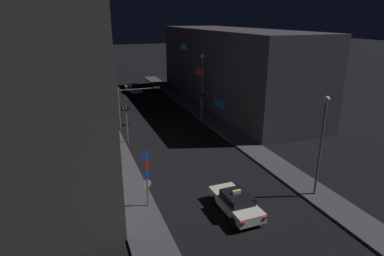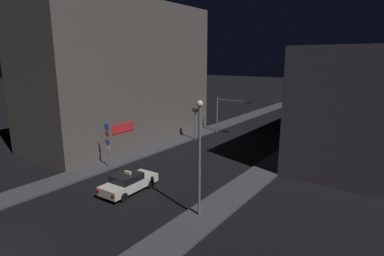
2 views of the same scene
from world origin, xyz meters
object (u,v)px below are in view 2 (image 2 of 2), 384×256
at_px(taxi, 129,182).
at_px(traffic_light_overhead, 231,108).
at_px(traffic_light_left_kerb, 195,117).
at_px(street_lamp_far_block, 306,98).
at_px(street_lamp_near_block, 199,148).
at_px(far_car, 297,112).
at_px(sign_pole_left, 108,142).
at_px(traffic_light_right_kerb, 285,123).

height_order(taxi, traffic_light_overhead, traffic_light_overhead).
xyz_separation_m(traffic_light_left_kerb, street_lamp_far_block, (10.66, 6.57, 2.37)).
bearing_deg(street_lamp_near_block, street_lamp_far_block, 89.84).
xyz_separation_m(far_car, sign_pole_left, (-5.76, -35.19, 1.67)).
relative_size(traffic_light_overhead, sign_pole_left, 1.25).
relative_size(far_car, traffic_light_right_kerb, 1.29).
distance_m(traffic_light_left_kerb, traffic_light_right_kerb, 10.14).
relative_size(taxi, street_lamp_near_block, 0.64).
bearing_deg(street_lamp_far_block, far_car, 109.11).
bearing_deg(sign_pole_left, traffic_light_left_kerb, 86.33).
bearing_deg(street_lamp_far_block, traffic_light_overhead, -169.53).
bearing_deg(traffic_light_left_kerb, traffic_light_right_kerb, 21.87).
bearing_deg(taxi, street_lamp_near_block, -0.47).
distance_m(far_car, traffic_light_overhead, 18.43).
relative_size(traffic_light_left_kerb, traffic_light_right_kerb, 1.09).
distance_m(taxi, sign_pole_left, 5.98).
height_order(traffic_light_left_kerb, traffic_light_right_kerb, traffic_light_left_kerb).
relative_size(taxi, sign_pole_left, 1.16).
height_order(traffic_light_overhead, sign_pole_left, traffic_light_overhead).
bearing_deg(traffic_light_left_kerb, taxi, -73.40).
distance_m(sign_pole_left, street_lamp_far_block, 22.18).
relative_size(taxi, traffic_light_right_kerb, 1.25).
distance_m(far_car, street_lamp_near_block, 38.33).
xyz_separation_m(street_lamp_near_block, street_lamp_far_block, (0.06, 21.35, 0.71)).
xyz_separation_m(taxi, street_lamp_near_block, (6.20, -0.05, 3.70)).
height_order(taxi, street_lamp_far_block, street_lamp_far_block).
bearing_deg(traffic_light_overhead, street_lamp_far_block, 10.47).
bearing_deg(taxi, sign_pole_left, 154.23).
relative_size(traffic_light_right_kerb, street_lamp_near_block, 0.51).
height_order(far_car, traffic_light_overhead, traffic_light_overhead).
height_order(traffic_light_overhead, street_lamp_far_block, street_lamp_far_block).
xyz_separation_m(far_car, traffic_light_left_kerb, (-4.98, -22.96, 2.05)).
relative_size(traffic_light_overhead, traffic_light_left_kerb, 1.24).
bearing_deg(traffic_light_left_kerb, traffic_light_overhead, 68.19).
height_order(taxi, far_car, taxi).
xyz_separation_m(traffic_light_overhead, sign_pole_left, (-2.77, -17.20, -1.02)).
distance_m(traffic_light_left_kerb, sign_pole_left, 12.26).
relative_size(far_car, traffic_light_overhead, 0.96).
relative_size(traffic_light_left_kerb, street_lamp_near_block, 0.55).
xyz_separation_m(taxi, sign_pole_left, (-5.18, 2.50, 1.67)).
bearing_deg(street_lamp_near_block, traffic_light_right_kerb, 93.67).
relative_size(sign_pole_left, street_lamp_near_block, 0.55).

